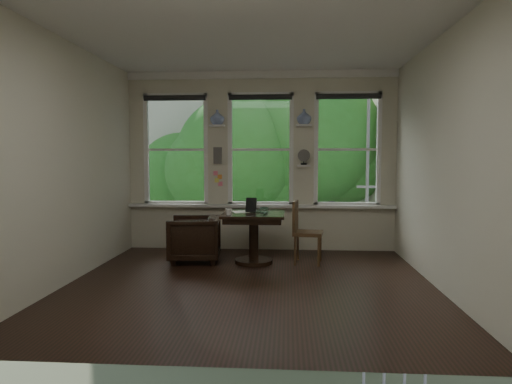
# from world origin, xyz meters

# --- Properties ---
(ground) EXTENTS (4.50, 4.50, 0.00)m
(ground) POSITION_xyz_m (0.00, 0.00, 0.00)
(ground) COLOR black
(ground) RESTS_ON ground
(ceiling) EXTENTS (4.50, 4.50, 0.00)m
(ceiling) POSITION_xyz_m (0.00, 0.00, 3.00)
(ceiling) COLOR silver
(ceiling) RESTS_ON ground
(wall_back) EXTENTS (4.50, 0.00, 4.50)m
(wall_back) POSITION_xyz_m (0.00, 2.25, 1.50)
(wall_back) COLOR beige
(wall_back) RESTS_ON ground
(wall_front) EXTENTS (4.50, 0.00, 4.50)m
(wall_front) POSITION_xyz_m (0.00, -2.25, 1.50)
(wall_front) COLOR beige
(wall_front) RESTS_ON ground
(wall_left) EXTENTS (0.00, 4.50, 4.50)m
(wall_left) POSITION_xyz_m (-2.25, 0.00, 1.50)
(wall_left) COLOR beige
(wall_left) RESTS_ON ground
(wall_right) EXTENTS (0.00, 4.50, 4.50)m
(wall_right) POSITION_xyz_m (2.25, 0.00, 1.50)
(wall_right) COLOR beige
(wall_right) RESTS_ON ground
(window_left) EXTENTS (1.10, 0.12, 1.90)m
(window_left) POSITION_xyz_m (-1.45, 2.25, 1.70)
(window_left) COLOR white
(window_left) RESTS_ON ground
(window_center) EXTENTS (1.10, 0.12, 1.90)m
(window_center) POSITION_xyz_m (0.00, 2.25, 1.70)
(window_center) COLOR white
(window_center) RESTS_ON ground
(window_right) EXTENTS (1.10, 0.12, 1.90)m
(window_right) POSITION_xyz_m (1.45, 2.25, 1.70)
(window_right) COLOR white
(window_right) RESTS_ON ground
(shelf_left) EXTENTS (0.26, 0.16, 0.03)m
(shelf_left) POSITION_xyz_m (-0.72, 2.15, 2.10)
(shelf_left) COLOR white
(shelf_left) RESTS_ON ground
(shelf_right) EXTENTS (0.26, 0.16, 0.03)m
(shelf_right) POSITION_xyz_m (0.72, 2.15, 2.10)
(shelf_right) COLOR white
(shelf_right) RESTS_ON ground
(intercom) EXTENTS (0.14, 0.06, 0.28)m
(intercom) POSITION_xyz_m (-0.72, 2.18, 1.60)
(intercom) COLOR #59544F
(intercom) RESTS_ON ground
(sticky_notes) EXTENTS (0.16, 0.01, 0.24)m
(sticky_notes) POSITION_xyz_m (-0.72, 2.19, 1.25)
(sticky_notes) COLOR pink
(sticky_notes) RESTS_ON ground
(desk_fan) EXTENTS (0.20, 0.20, 0.24)m
(desk_fan) POSITION_xyz_m (0.72, 2.13, 1.53)
(desk_fan) COLOR #59544F
(desk_fan) RESTS_ON ground
(vase_left) EXTENTS (0.24, 0.24, 0.25)m
(vase_left) POSITION_xyz_m (-0.72, 2.15, 2.24)
(vase_left) COLOR white
(vase_left) RESTS_ON shelf_left
(vase_right) EXTENTS (0.24, 0.24, 0.25)m
(vase_right) POSITION_xyz_m (0.72, 2.15, 2.24)
(vase_right) COLOR white
(vase_right) RESTS_ON shelf_right
(table) EXTENTS (0.90, 0.90, 0.75)m
(table) POSITION_xyz_m (-0.04, 1.15, 0.38)
(table) COLOR black
(table) RESTS_ON ground
(armchair_left) EXTENTS (0.82, 0.80, 0.69)m
(armchair_left) POSITION_xyz_m (-0.94, 1.20, 0.34)
(armchair_left) COLOR black
(armchair_left) RESTS_ON ground
(cushion_red) EXTENTS (0.45, 0.45, 0.06)m
(cushion_red) POSITION_xyz_m (-0.94, 1.20, 0.45)
(cushion_red) COLOR maroon
(cushion_red) RESTS_ON armchair_left
(side_chair_right) EXTENTS (0.47, 0.47, 0.92)m
(side_chair_right) POSITION_xyz_m (0.76, 1.20, 0.46)
(side_chair_right) COLOR #452D18
(side_chair_right) RESTS_ON ground
(laptop) EXTENTS (0.34, 0.28, 0.02)m
(laptop) POSITION_xyz_m (0.04, 1.20, 0.76)
(laptop) COLOR black
(laptop) RESTS_ON table
(mug) EXTENTS (0.11, 0.11, 0.09)m
(mug) POSITION_xyz_m (-0.38, 0.87, 0.79)
(mug) COLOR white
(mug) RESTS_ON table
(drinking_glass) EXTENTS (0.16, 0.16, 0.10)m
(drinking_glass) POSITION_xyz_m (0.13, 0.96, 0.80)
(drinking_glass) COLOR white
(drinking_glass) RESTS_ON table
(tablet) EXTENTS (0.17, 0.10, 0.22)m
(tablet) POSITION_xyz_m (-0.08, 1.22, 0.86)
(tablet) COLOR black
(tablet) RESTS_ON table
(papers) EXTENTS (0.31, 0.36, 0.00)m
(papers) POSITION_xyz_m (-0.25, 1.27, 0.75)
(papers) COLOR silver
(papers) RESTS_ON table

